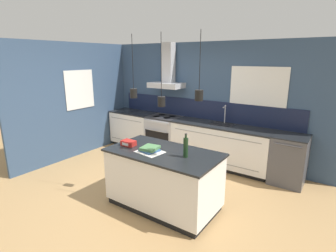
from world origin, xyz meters
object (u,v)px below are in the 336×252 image
(bottle_on_island, at_px, (186,147))
(book_stack, at_px, (150,149))
(red_supply_box, at_px, (129,143))
(oven_range, at_px, (164,135))
(dishwasher, at_px, (289,159))

(bottle_on_island, bearing_deg, book_stack, -169.31)
(bottle_on_island, xyz_separation_m, book_stack, (-0.56, -0.11, -0.11))
(book_stack, bearing_deg, bottle_on_island, 10.69)
(book_stack, xyz_separation_m, red_supply_box, (-0.45, 0.02, 0.00))
(oven_range, height_order, dishwasher, same)
(red_supply_box, bearing_deg, oven_range, 110.43)
(book_stack, bearing_deg, dishwasher, 52.67)
(dishwasher, distance_m, book_stack, 2.66)
(book_stack, distance_m, red_supply_box, 0.45)
(dishwasher, relative_size, red_supply_box, 4.18)
(bottle_on_island, distance_m, book_stack, 0.58)
(bottle_on_island, xyz_separation_m, red_supply_box, (-1.01, -0.08, -0.11))
(oven_range, xyz_separation_m, bottle_on_island, (1.77, -1.97, 0.60))
(oven_range, distance_m, book_stack, 2.46)
(dishwasher, distance_m, red_supply_box, 2.94)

